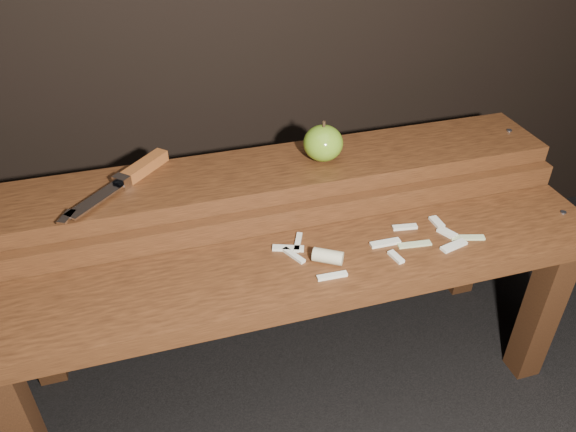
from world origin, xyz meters
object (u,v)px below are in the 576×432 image
object	(u,v)px
bench_rear_tier	(274,202)
knife	(133,174)
apple	(323,143)
bench_front_tier	(306,293)

from	to	relation	value
bench_rear_tier	knife	bearing A→B (deg)	173.04
apple	knife	bearing A→B (deg)	175.61
bench_rear_tier	apple	distance (m)	0.16
apple	knife	world-z (taller)	apple
bench_front_tier	knife	xyz separation A→B (m)	(-0.28, 0.26, 0.16)
bench_front_tier	knife	bearing A→B (deg)	136.80
bench_rear_tier	apple	xyz separation A→B (m)	(0.11, 0.00, 0.12)
bench_front_tier	bench_rear_tier	xyz separation A→B (m)	(0.00, 0.23, 0.06)
bench_rear_tier	apple	size ratio (longest dim) A/B	13.84
bench_front_tier	bench_rear_tier	distance (m)	0.23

